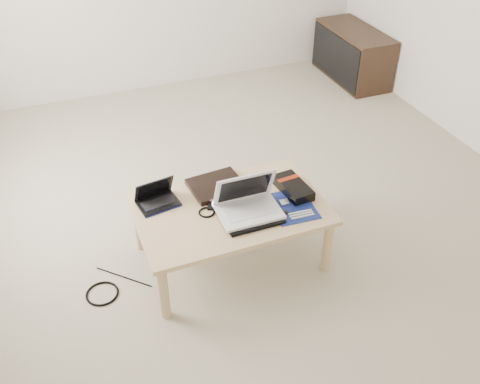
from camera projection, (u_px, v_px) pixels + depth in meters
name	position (u px, v px, depth m)	size (l,w,h in m)	color
ground	(241.00, 195.00, 3.88)	(4.00, 4.00, 0.00)	#AEA68D
coffee_table	(230.00, 214.00, 3.14)	(1.10, 0.70, 0.40)	tan
media_cabinet	(352.00, 54.00, 5.33)	(0.41, 0.90, 0.50)	#342315
book	(217.00, 186.00, 3.26)	(0.34, 0.29, 0.03)	black
netbook	(157.00, 198.00, 3.13)	(0.26, 0.20, 0.16)	black
tablet	(231.00, 198.00, 3.18)	(0.34, 0.29, 0.02)	black
remote	(265.00, 196.00, 3.19)	(0.07, 0.21, 0.02)	#BCBBC0
neoprene_sleeve	(251.00, 217.00, 3.03)	(0.33, 0.24, 0.02)	black
white_laptop	(248.00, 203.00, 3.03)	(0.36, 0.26, 0.24)	white
motherboard	(292.00, 206.00, 3.12)	(0.27, 0.32, 0.01)	#0D1154
gpu_box	(293.00, 187.00, 3.22)	(0.16, 0.29, 0.06)	black
cable_coil	(207.00, 212.00, 3.07)	(0.10, 0.10, 0.01)	black
floor_cable_coil	(102.00, 294.00, 3.10)	(0.19, 0.19, 0.01)	black
floor_cable_trail	(124.00, 277.00, 3.21)	(0.01, 0.01, 0.39)	black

